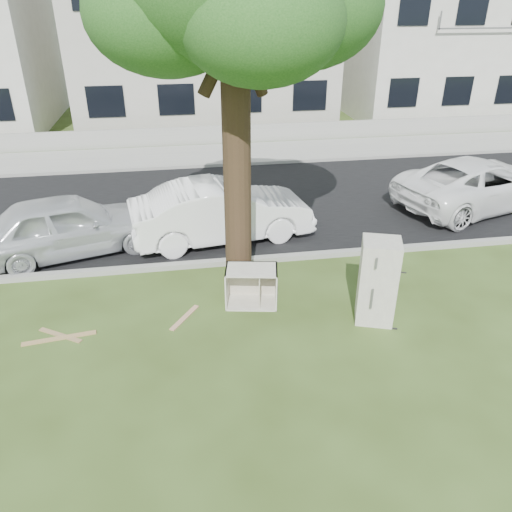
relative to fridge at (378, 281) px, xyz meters
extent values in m
plane|color=#324518|center=(-1.88, 0.07, -0.80)|extent=(120.00, 120.00, 0.00)
cube|color=black|center=(-1.88, 6.07, -0.80)|extent=(120.00, 7.00, 0.01)
cube|color=gray|center=(-1.88, 2.52, -0.80)|extent=(120.00, 0.18, 0.12)
cube|color=gray|center=(-1.88, 9.62, -0.80)|extent=(120.00, 0.18, 0.12)
cube|color=gray|center=(-1.88, 11.07, -0.80)|extent=(120.00, 2.80, 0.01)
cube|color=gray|center=(-1.88, 12.67, -0.45)|extent=(120.00, 0.15, 0.70)
cylinder|color=black|center=(-2.28, 1.87, 1.80)|extent=(0.54, 0.54, 5.20)
cube|color=#B7B3A7|center=(-1.88, 17.57, 2.80)|extent=(11.00, 8.00, 7.20)
cube|color=silver|center=(10.12, 17.57, 2.50)|extent=(10.00, 8.00, 6.60)
cube|color=silver|center=(0.00, 0.00, 0.00)|extent=(0.82, 0.80, 1.61)
cube|color=white|center=(-2.16, 0.88, -0.42)|extent=(1.08, 0.78, 0.77)
cube|color=#A68250|center=(-5.68, 0.28, -0.79)|extent=(1.25, 0.27, 0.03)
cube|color=#9B7A51|center=(-5.68, 0.38, -0.79)|extent=(0.82, 0.57, 0.02)
cube|color=tan|center=(-3.48, 0.57, -0.79)|extent=(0.57, 0.77, 0.02)
imported|color=white|center=(-2.43, 3.87, -0.08)|extent=(4.55, 2.16, 1.44)
imported|color=white|center=(4.88, 4.81, -0.12)|extent=(5.37, 3.61, 1.37)
imported|color=silver|center=(-5.97, 3.68, -0.10)|extent=(4.40, 2.72, 1.40)
camera|label=1|loc=(-3.39, -7.25, 4.60)|focal=35.00mm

